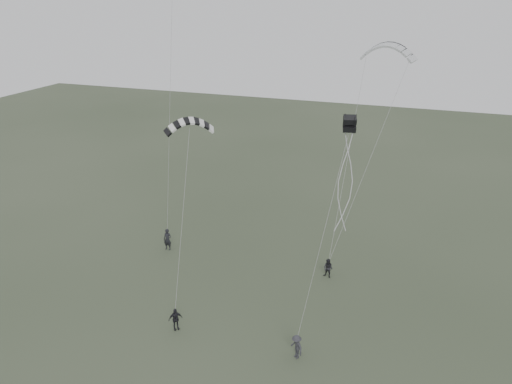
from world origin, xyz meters
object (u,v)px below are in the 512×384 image
(kite_pale_large, at_px, (389,45))
(kite_box, at_px, (350,124))
(flyer_left, at_px, (168,239))
(flyer_right, at_px, (328,268))
(flyer_far, at_px, (296,347))
(kite_striped, at_px, (189,121))
(flyer_center, at_px, (175,319))

(kite_pale_large, bearing_deg, kite_box, -79.35)
(flyer_left, bearing_deg, flyer_right, -2.21)
(flyer_far, relative_size, kite_striped, 0.46)
(flyer_left, distance_m, flyer_right, 13.62)
(kite_striped, bearing_deg, flyer_center, -111.18)
(kite_pale_large, bearing_deg, flyer_right, -90.54)
(flyer_center, height_order, kite_striped, kite_striped)
(kite_box, bearing_deg, flyer_left, 149.17)
(flyer_left, relative_size, flyer_center, 1.22)
(kite_striped, relative_size, kite_box, 4.56)
(flyer_far, height_order, kite_pale_large, kite_pale_large)
(flyer_left, distance_m, kite_pale_large, 23.76)
(flyer_left, distance_m, kite_box, 20.19)
(flyer_left, xyz_separation_m, flyer_center, (5.64, -9.30, -0.17))
(flyer_left, distance_m, kite_striped, 11.75)
(flyer_center, xyz_separation_m, kite_striped, (-1.97, 7.20, 11.12))
(flyer_right, bearing_deg, kite_striped, -151.05)
(flyer_right, bearing_deg, kite_box, -56.27)
(flyer_far, bearing_deg, kite_pale_large, 124.32)
(kite_pale_large, relative_size, kite_box, 5.83)
(flyer_center, xyz_separation_m, kite_pale_large, (10.07, 18.26, 15.58))
(flyer_left, xyz_separation_m, flyer_far, (13.68, -9.33, -0.15))
(flyer_right, relative_size, flyer_center, 0.99)
(kite_pale_large, bearing_deg, flyer_left, -137.47)
(flyer_right, bearing_deg, flyer_center, -113.95)
(flyer_far, bearing_deg, kite_box, 112.16)
(flyer_far, xyz_separation_m, kite_striped, (-10.00, 7.23, 11.11))
(flyer_far, bearing_deg, flyer_center, -139.55)
(kite_box, bearing_deg, flyer_far, -121.66)
(flyer_left, xyz_separation_m, flyer_right, (13.61, 0.13, -0.17))
(flyer_center, height_order, flyer_far, flyer_far)
(flyer_far, distance_m, kite_box, 13.42)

